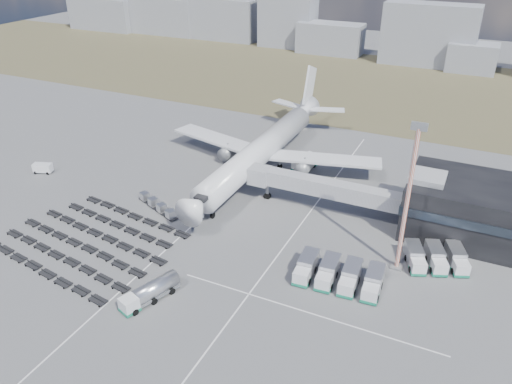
% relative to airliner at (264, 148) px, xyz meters
% --- Properties ---
extents(ground, '(420.00, 420.00, 0.00)m').
position_rel_airliner_xyz_m(ground, '(0.00, -32.38, -5.29)').
color(ground, '#565659').
rests_on(ground, ground).
extents(grass_strip, '(420.00, 90.00, 0.01)m').
position_rel_airliner_xyz_m(grass_strip, '(0.00, 77.62, -5.29)').
color(grass_strip, '#483F2B').
rests_on(grass_strip, ground).
extents(lane_markings, '(47.12, 110.00, 0.01)m').
position_rel_airliner_xyz_m(lane_markings, '(9.77, -29.38, -5.29)').
color(lane_markings, silver).
rests_on(lane_markings, ground).
extents(terminal, '(30.40, 16.40, 11.00)m').
position_rel_airliner_xyz_m(terminal, '(47.77, -8.41, -0.04)').
color(terminal, black).
rests_on(terminal, ground).
extents(jet_bridge, '(30.30, 3.80, 7.05)m').
position_rel_airliner_xyz_m(jet_bridge, '(15.90, -11.95, -0.24)').
color(jet_bridge, '#939399').
rests_on(jet_bridge, ground).
extents(airliner, '(51.59, 64.53, 17.62)m').
position_rel_airliner_xyz_m(airliner, '(0.00, 0.00, 0.00)').
color(airliner, silver).
rests_on(airliner, ground).
extents(skyline, '(315.84, 24.40, 24.26)m').
position_rel_airliner_xyz_m(skyline, '(-16.74, 119.60, 4.24)').
color(skyline, gray).
rests_on(skyline, ground).
extents(fuel_tanker, '(5.38, 9.74, 3.07)m').
position_rel_airliner_xyz_m(fuel_tanker, '(3.45, -47.88, -3.76)').
color(fuel_tanker, silver).
rests_on(fuel_tanker, ground).
extents(pushback_tug, '(3.29, 2.53, 1.35)m').
position_rel_airliner_xyz_m(pushback_tug, '(-2.83, -24.38, -4.62)').
color(pushback_tug, silver).
rests_on(pushback_tug, ground).
extents(utility_van, '(4.48, 3.09, 2.20)m').
position_rel_airliner_xyz_m(utility_van, '(-44.04, -22.69, -4.19)').
color(utility_van, silver).
rests_on(utility_van, ground).
extents(catering_truck, '(4.59, 6.91, 2.94)m').
position_rel_airliner_xyz_m(catering_truck, '(8.16, 4.29, -3.79)').
color(catering_truck, silver).
rests_on(catering_truck, ground).
extents(service_trucks_near, '(13.41, 7.95, 2.89)m').
position_rel_airliner_xyz_m(service_trucks_near, '(27.37, -31.94, -3.72)').
color(service_trucks_near, silver).
rests_on(service_trucks_near, ground).
extents(service_trucks_far, '(10.93, 9.70, 2.75)m').
position_rel_airliner_xyz_m(service_trucks_far, '(40.28, -20.86, -3.80)').
color(service_trucks_far, silver).
rests_on(service_trucks_far, ground).
extents(uld_row, '(11.58, 6.11, 1.65)m').
position_rel_airliner_xyz_m(uld_row, '(-11.27, -25.28, -4.30)').
color(uld_row, black).
rests_on(uld_row, ground).
extents(baggage_dollies, '(32.72, 25.79, 0.70)m').
position_rel_airliner_xyz_m(baggage_dollies, '(-15.45, -39.85, -4.94)').
color(baggage_dollies, black).
rests_on(baggage_dollies, ground).
extents(floodlight_mast, '(2.31, 1.92, 24.89)m').
position_rel_airliner_xyz_m(floodlight_mast, '(34.74, -24.06, 7.18)').
color(floodlight_mast, '#BD3D1E').
rests_on(floodlight_mast, ground).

